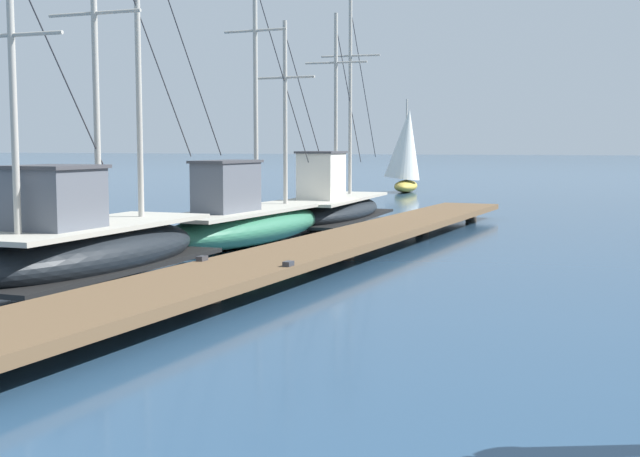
# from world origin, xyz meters

# --- Properties ---
(floating_dock) EXTENTS (2.57, 22.62, 0.53)m
(floating_dock) POSITION_xyz_m (-4.00, 16.74, 0.36)
(floating_dock) COLOR brown
(floating_dock) RESTS_ON ground
(fishing_boat_0) EXTENTS (2.56, 8.65, 6.99)m
(fishing_boat_0) POSITION_xyz_m (-6.83, 23.26, 0.60)
(fishing_boat_0) COLOR black
(fishing_boat_0) RESTS_ON ground
(fishing_boat_1) EXTENTS (2.13, 7.99, 6.58)m
(fishing_boat_1) POSITION_xyz_m (-6.96, 18.02, 0.61)
(fishing_boat_1) COLOR #337556
(fishing_boat_1) RESTS_ON ground
(fishing_boat_2) EXTENTS (2.15, 7.88, 7.22)m
(fishing_boat_2) POSITION_xyz_m (-7.00, 11.95, 0.67)
(fishing_boat_2) COLOR black
(fishing_boat_2) RESTS_ON ground
(distant_sailboat) EXTENTS (2.40, 3.70, 4.65)m
(distant_sailboat) POSITION_xyz_m (-9.65, 41.11, 2.05)
(distant_sailboat) COLOR gold
(distant_sailboat) RESTS_ON ground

